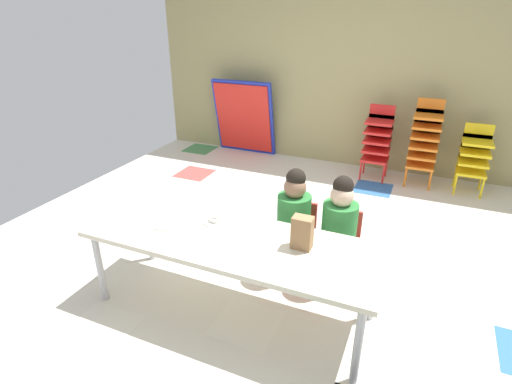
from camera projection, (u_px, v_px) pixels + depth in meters
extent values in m
cube|color=silver|center=(289.00, 258.00, 3.57)|extent=(5.71, 5.14, 0.02)
cube|color=#478C51|center=(200.00, 149.00, 6.25)|extent=(0.43, 0.43, 0.00)
cube|color=silver|center=(247.00, 323.00, 2.81)|extent=(0.43, 0.43, 0.00)
cube|color=silver|center=(100.00, 328.00, 2.77)|extent=(0.43, 0.43, 0.00)
cube|color=#336BB2|center=(373.00, 188.00, 4.90)|extent=(0.43, 0.43, 0.00)
cube|color=#B24C47|center=(194.00, 173.00, 5.34)|extent=(0.43, 0.43, 0.00)
cube|color=tan|center=(360.00, 60.00, 5.12)|extent=(5.71, 0.10, 2.77)
cube|color=beige|center=(231.00, 240.00, 2.72)|extent=(2.03, 0.70, 0.04)
cylinder|color=#B2B2B7|center=(100.00, 268.00, 2.94)|extent=(0.05, 0.05, 0.56)
cylinder|color=#B2B2B7|center=(358.00, 346.00, 2.26)|extent=(0.05, 0.05, 0.56)
cylinder|color=#B2B2B7|center=(149.00, 231.00, 3.42)|extent=(0.05, 0.05, 0.56)
cylinder|color=#B2B2B7|center=(374.00, 286.00, 2.75)|extent=(0.05, 0.05, 0.56)
cube|color=red|center=(293.00, 242.00, 3.22)|extent=(0.32, 0.30, 0.03)
cube|color=red|center=(299.00, 217.00, 3.28)|extent=(0.29, 0.02, 0.30)
cylinder|color=#2D7A38|center=(294.00, 218.00, 3.12)|extent=(0.30, 0.30, 0.38)
sphere|color=#8C664C|center=(295.00, 187.00, 3.02)|extent=(0.17, 0.17, 0.17)
sphere|color=black|center=(296.00, 178.00, 3.00)|extent=(0.15, 0.15, 0.15)
cylinder|color=red|center=(270.00, 262.00, 3.22)|extent=(0.02, 0.02, 0.28)
cylinder|color=red|center=(304.00, 271.00, 3.12)|extent=(0.02, 0.02, 0.28)
cylinder|color=red|center=(281.00, 246.00, 3.44)|extent=(0.02, 0.02, 0.28)
cylinder|color=red|center=(313.00, 254.00, 3.34)|extent=(0.02, 0.02, 0.28)
cube|color=red|center=(337.00, 252.00, 3.09)|extent=(0.32, 0.30, 0.03)
cube|color=red|center=(343.00, 226.00, 3.15)|extent=(0.29, 0.02, 0.30)
cylinder|color=#2D7A38|center=(339.00, 227.00, 3.00)|extent=(0.34, 0.34, 0.38)
sphere|color=beige|center=(342.00, 195.00, 2.89)|extent=(0.17, 0.17, 0.17)
sphere|color=black|center=(343.00, 186.00, 2.87)|extent=(0.15, 0.15, 0.15)
cylinder|color=red|center=(313.00, 273.00, 3.09)|extent=(0.02, 0.02, 0.28)
cylinder|color=red|center=(349.00, 282.00, 2.99)|extent=(0.02, 0.02, 0.28)
cylinder|color=red|center=(322.00, 256.00, 3.31)|extent=(0.02, 0.02, 0.28)
cylinder|color=red|center=(356.00, 264.00, 3.21)|extent=(0.02, 0.02, 0.28)
cube|color=red|center=(375.00, 159.00, 5.08)|extent=(0.32, 0.30, 0.03)
cube|color=red|center=(377.00, 149.00, 5.16)|extent=(0.30, 0.02, 0.18)
cube|color=red|center=(376.00, 150.00, 5.03)|extent=(0.32, 0.30, 0.03)
cube|color=red|center=(378.00, 140.00, 5.11)|extent=(0.30, 0.02, 0.18)
cube|color=red|center=(377.00, 141.00, 4.98)|extent=(0.32, 0.30, 0.03)
cube|color=red|center=(380.00, 131.00, 5.06)|extent=(0.30, 0.02, 0.18)
cube|color=red|center=(378.00, 131.00, 4.93)|extent=(0.32, 0.30, 0.03)
cube|color=red|center=(381.00, 122.00, 5.01)|extent=(0.30, 0.02, 0.18)
cube|color=red|center=(380.00, 122.00, 4.88)|extent=(0.32, 0.30, 0.03)
cube|color=red|center=(382.00, 112.00, 4.96)|extent=(0.30, 0.02, 0.18)
cylinder|color=red|center=(361.00, 171.00, 5.08)|extent=(0.02, 0.02, 0.26)
cylinder|color=red|center=(383.00, 174.00, 4.98)|extent=(0.02, 0.02, 0.26)
cylinder|color=red|center=(364.00, 164.00, 5.30)|extent=(0.02, 0.02, 0.26)
cylinder|color=red|center=(386.00, 167.00, 5.20)|extent=(0.02, 0.02, 0.26)
cube|color=orange|center=(420.00, 165.00, 4.89)|extent=(0.32, 0.30, 0.03)
cube|color=orange|center=(422.00, 155.00, 4.97)|extent=(0.30, 0.02, 0.18)
cube|color=orange|center=(422.00, 156.00, 4.84)|extent=(0.32, 0.30, 0.03)
cube|color=orange|center=(424.00, 145.00, 4.92)|extent=(0.30, 0.02, 0.18)
cube|color=orange|center=(423.00, 146.00, 4.79)|extent=(0.32, 0.30, 0.03)
cube|color=orange|center=(425.00, 136.00, 4.87)|extent=(0.30, 0.02, 0.18)
cube|color=orange|center=(425.00, 137.00, 4.74)|extent=(0.32, 0.30, 0.03)
cube|color=orange|center=(427.00, 126.00, 4.82)|extent=(0.30, 0.02, 0.18)
cube|color=orange|center=(427.00, 127.00, 4.69)|extent=(0.32, 0.30, 0.03)
cube|color=orange|center=(429.00, 116.00, 4.77)|extent=(0.30, 0.02, 0.18)
cube|color=orange|center=(429.00, 116.00, 4.64)|extent=(0.32, 0.30, 0.03)
cube|color=orange|center=(431.00, 106.00, 4.72)|extent=(0.30, 0.02, 0.18)
cylinder|color=orange|center=(405.00, 177.00, 4.89)|extent=(0.02, 0.02, 0.26)
cylinder|color=orange|center=(430.00, 181.00, 4.78)|extent=(0.02, 0.02, 0.26)
cylinder|color=orange|center=(407.00, 170.00, 5.10)|extent=(0.02, 0.02, 0.26)
cylinder|color=orange|center=(431.00, 173.00, 5.00)|extent=(0.02, 0.02, 0.26)
cube|color=yellow|center=(471.00, 172.00, 4.69)|extent=(0.32, 0.30, 0.03)
cube|color=yellow|center=(472.00, 161.00, 4.77)|extent=(0.30, 0.02, 0.18)
cube|color=yellow|center=(473.00, 162.00, 4.64)|extent=(0.32, 0.30, 0.03)
cube|color=yellow|center=(474.00, 151.00, 4.72)|extent=(0.30, 0.02, 0.18)
cube|color=yellow|center=(475.00, 152.00, 4.59)|extent=(0.32, 0.30, 0.03)
cube|color=yellow|center=(476.00, 141.00, 4.67)|extent=(0.30, 0.02, 0.18)
cube|color=yellow|center=(478.00, 142.00, 4.54)|extent=(0.32, 0.30, 0.03)
cube|color=yellow|center=(479.00, 131.00, 4.62)|extent=(0.30, 0.02, 0.18)
cylinder|color=yellow|center=(455.00, 184.00, 4.68)|extent=(0.02, 0.02, 0.26)
cylinder|color=yellow|center=(482.00, 188.00, 4.58)|extent=(0.02, 0.02, 0.26)
cylinder|color=yellow|center=(455.00, 177.00, 4.90)|extent=(0.02, 0.02, 0.26)
cylinder|color=yellow|center=(481.00, 180.00, 4.80)|extent=(0.02, 0.02, 0.26)
cube|color=#1E33BF|center=(244.00, 117.00, 5.88)|extent=(0.90, 0.28, 1.09)
cube|color=red|center=(243.00, 118.00, 5.85)|extent=(0.83, 0.23, 0.99)
cube|color=#9E754C|center=(302.00, 233.00, 2.56)|extent=(0.13, 0.09, 0.22)
cylinder|color=white|center=(215.00, 221.00, 2.92)|extent=(0.18, 0.18, 0.01)
cylinder|color=white|center=(167.00, 225.00, 2.86)|extent=(0.18, 0.18, 0.01)
torus|color=white|center=(215.00, 219.00, 2.91)|extent=(0.10, 0.10, 0.03)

